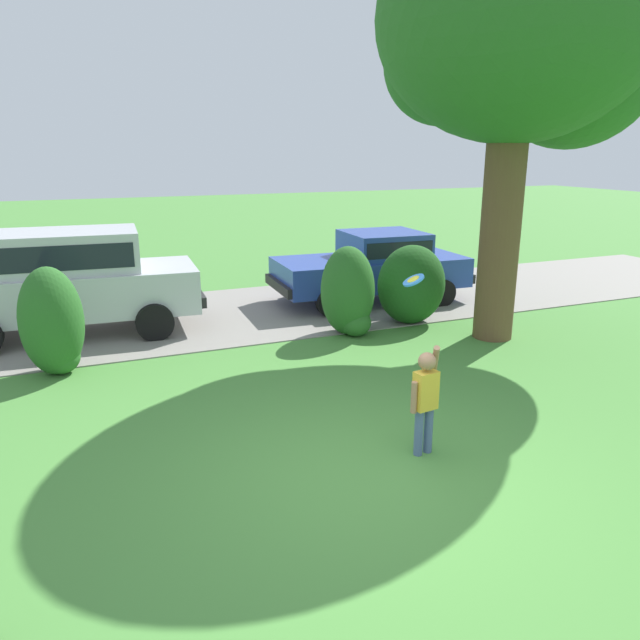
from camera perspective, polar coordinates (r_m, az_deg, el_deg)
ground_plane at (r=6.61m, az=3.97°, el=-14.55°), size 80.00×80.00×0.00m
driveway_strip at (r=12.67m, az=-10.00°, el=0.42°), size 28.00×4.40×0.02m
oak_tree_large at (r=11.40m, az=18.68°, el=24.15°), size 5.00×4.58×7.29m
shrub_near_tree at (r=9.95m, az=-23.97°, el=-0.49°), size 0.93×0.93×1.67m
shrub_centre_left at (r=11.11m, az=2.71°, el=2.50°), size 1.00×0.99×1.65m
shrub_centre at (r=11.94m, az=8.64°, el=3.32°), size 1.38×1.12×1.56m
parked_sedan at (r=13.62m, az=5.14°, el=5.29°), size 4.48×2.25×1.56m
parked_suv at (r=11.98m, az=-22.60°, el=3.78°), size 4.80×2.32×1.92m
child_thrower at (r=6.83m, az=9.93°, el=-6.97°), size 0.44×0.30×1.29m
frisbee at (r=7.56m, az=8.84°, el=3.75°), size 0.27×0.28×0.17m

